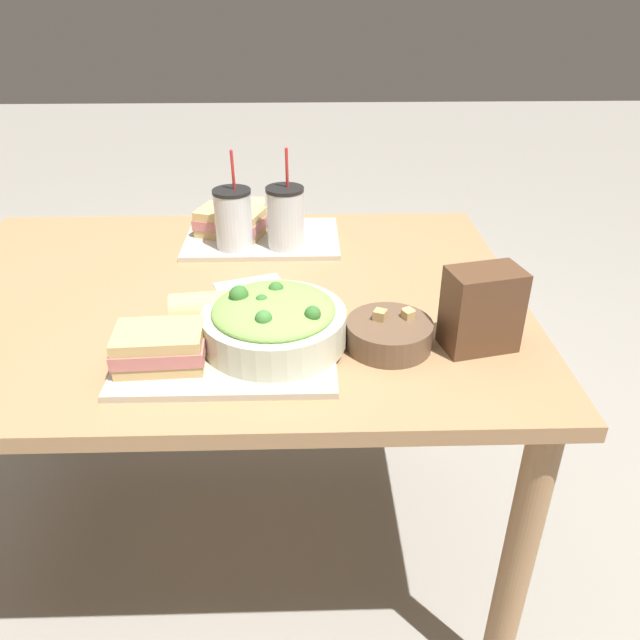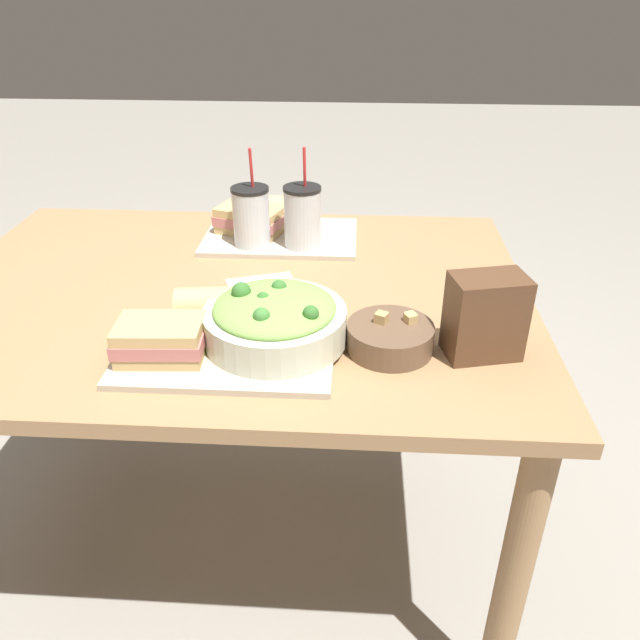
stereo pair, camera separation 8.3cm
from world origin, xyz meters
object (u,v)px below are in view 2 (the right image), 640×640
object	(u,v)px
salad_bowl	(275,319)
chip_bag	(485,316)
baguette_near	(213,306)
baguette_far	(263,209)
sandwich_far	(250,220)
drink_cup_dark	(251,218)
soup_bowl	(390,336)
sandwich_near	(161,340)
drink_cup_red	(302,218)
napkin_folded	(262,286)

from	to	relation	value
salad_bowl	chip_bag	distance (m)	0.36
baguette_near	baguette_far	world-z (taller)	same
sandwich_far	drink_cup_dark	bearing A→B (deg)	-58.59
soup_bowl	baguette_far	bearing A→B (deg)	117.80
drink_cup_dark	sandwich_far	bearing A→B (deg)	102.66
soup_bowl	sandwich_near	xyz separation A→B (m)	(-0.39, -0.06, 0.02)
sandwich_far	baguette_far	distance (m)	0.07
sandwich_near	drink_cup_red	world-z (taller)	drink_cup_red
drink_cup_red	salad_bowl	bearing A→B (deg)	-91.59
salad_bowl	baguette_near	distance (m)	0.13
napkin_folded	drink_cup_red	bearing A→B (deg)	70.62
soup_bowl	napkin_folded	size ratio (longest dim) A/B	0.92
soup_bowl	drink_cup_dark	distance (m)	0.53
sandwich_near	chip_bag	xyz separation A→B (m)	(0.55, 0.06, 0.03)
drink_cup_red	baguette_far	bearing A→B (deg)	127.77
sandwich_near	sandwich_far	world-z (taller)	same
soup_bowl	baguette_near	distance (m)	0.33
sandwich_far	napkin_folded	distance (m)	0.29
salad_bowl	chip_bag	bearing A→B (deg)	-0.51
soup_bowl	drink_cup_red	size ratio (longest dim) A/B	0.65
sandwich_near	sandwich_far	distance (m)	0.58
drink_cup_dark	napkin_folded	world-z (taller)	drink_cup_dark
baguette_far	napkin_folded	size ratio (longest dim) A/B	0.75
sandwich_far	drink_cup_dark	size ratio (longest dim) A/B	0.81
sandwich_near	salad_bowl	bearing A→B (deg)	15.21
chip_bag	sandwich_near	bearing A→B (deg)	173.03
baguette_near	chip_bag	distance (m)	0.49
sandwich_near	baguette_near	size ratio (longest dim) A/B	1.13
drink_cup_red	napkin_folded	size ratio (longest dim) A/B	1.41
napkin_folded	baguette_far	bearing A→B (deg)	97.40
sandwich_near	baguette_near	distance (m)	0.13
sandwich_near	baguette_near	world-z (taller)	baguette_near
salad_bowl	soup_bowl	distance (m)	0.20
soup_bowl	sandwich_far	distance (m)	0.61
soup_bowl	baguette_far	distance (m)	0.66
baguette_far	chip_bag	world-z (taller)	chip_bag
soup_bowl	chip_bag	world-z (taller)	chip_bag
salad_bowl	sandwich_far	xyz separation A→B (m)	(-0.13, 0.51, -0.01)
soup_bowl	sandwich_near	size ratio (longest dim) A/B	0.99
salad_bowl	sandwich_far	world-z (taller)	salad_bowl
sandwich_near	drink_cup_red	bearing A→B (deg)	64.81
sandwich_far	drink_cup_dark	world-z (taller)	drink_cup_dark
baguette_near	drink_cup_red	xyz separation A→B (m)	(0.13, 0.38, 0.03)
baguette_near	drink_cup_dark	size ratio (longest dim) A/B	0.59
baguette_near	drink_cup_red	size ratio (longest dim) A/B	0.58
sandwich_far	salad_bowl	bearing A→B (deg)	-57.36
salad_bowl	soup_bowl	xyz separation A→B (m)	(0.20, 0.00, -0.03)
sandwich_near	soup_bowl	bearing A→B (deg)	5.84
sandwich_far	napkin_folded	xyz separation A→B (m)	(0.07, -0.28, -0.04)
sandwich_near	drink_cup_red	xyz separation A→B (m)	(0.20, 0.49, 0.04)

